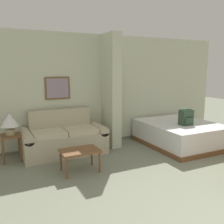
% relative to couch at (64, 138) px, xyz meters
% --- Properties ---
extents(wall_back, '(6.73, 0.16, 2.60)m').
position_rel_couch_xyz_m(wall_back, '(1.14, 0.48, 0.96)').
color(wall_back, beige).
rests_on(wall_back, ground_plane).
extents(wall_partition_pillar, '(0.24, 0.62, 2.60)m').
position_rel_couch_xyz_m(wall_partition_pillar, '(1.18, 0.11, 0.96)').
color(wall_partition_pillar, beige).
rests_on(wall_partition_pillar, ground_plane).
extents(couch, '(1.74, 0.84, 0.93)m').
position_rel_couch_xyz_m(couch, '(0.00, 0.00, 0.00)').
color(couch, '#B7AD8E').
rests_on(couch, ground_plane).
extents(coffee_table, '(0.68, 0.46, 0.40)m').
position_rel_couch_xyz_m(coffee_table, '(-0.00, -1.07, 0.01)').
color(coffee_table, brown).
rests_on(coffee_table, ground_plane).
extents(side_table, '(0.38, 0.38, 0.54)m').
position_rel_couch_xyz_m(side_table, '(-1.05, 0.02, 0.09)').
color(side_table, brown).
rests_on(side_table, ground_plane).
extents(table_lamp, '(0.34, 0.34, 0.42)m').
position_rel_couch_xyz_m(table_lamp, '(-1.05, 0.02, 0.47)').
color(table_lamp, tan).
rests_on(table_lamp, side_table).
extents(bed, '(1.57, 1.90, 0.54)m').
position_rel_couch_xyz_m(bed, '(2.67, -0.57, -0.06)').
color(bed, brown).
rests_on(bed, ground_plane).
extents(backpack, '(0.30, 0.22, 0.40)m').
position_rel_couch_xyz_m(backpack, '(2.63, -0.83, 0.41)').
color(backpack, '#2D4733').
rests_on(backpack, bed).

